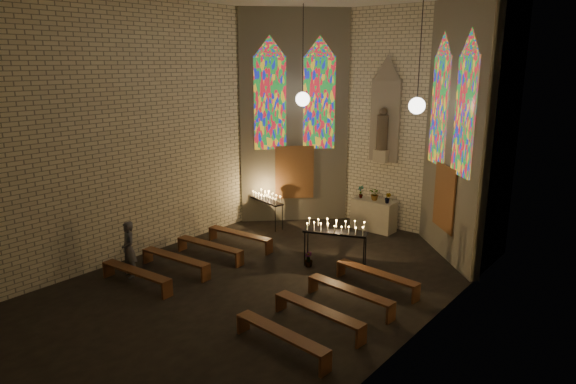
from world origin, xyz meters
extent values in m
plane|color=black|center=(0.00, 0.00, 0.00)|extent=(12.00, 12.00, 0.00)
cube|color=beige|center=(0.00, 6.00, 3.50)|extent=(8.00, 0.02, 7.00)
cube|color=beige|center=(-4.00, 0.00, 3.50)|extent=(0.02, 12.00, 7.00)
cube|color=beige|center=(4.00, 0.00, 3.50)|extent=(0.02, 12.00, 7.00)
cube|color=beige|center=(-2.75, 4.75, 3.50)|extent=(2.72, 2.72, 7.00)
cube|color=beige|center=(2.75, 4.75, 3.50)|extent=(2.72, 2.72, 7.00)
cube|color=#4C3F8C|center=(-3.21, 4.06, 4.00)|extent=(0.78, 0.78, 3.00)
cube|color=#4C3F8C|center=(-2.06, 5.21, 4.00)|extent=(0.78, 0.78, 3.00)
cube|color=#4C3F8C|center=(2.06, 5.21, 4.00)|extent=(0.78, 0.78, 3.00)
cube|color=#4C3F8C|center=(3.21, 4.06, 4.00)|extent=(0.78, 0.78, 3.00)
cube|color=brown|center=(-2.63, 4.63, 1.70)|extent=(0.95, 0.95, 1.80)
cube|color=brown|center=(2.63, 4.63, 1.70)|extent=(0.95, 0.95, 1.80)
cube|color=gray|center=(0.00, 5.92, 3.50)|extent=(1.00, 0.12, 2.60)
cone|color=gray|center=(0.00, 5.92, 5.15)|extent=(1.00, 1.00, 0.80)
cube|color=beige|center=(0.00, 5.78, 2.40)|extent=(0.45, 0.30, 0.40)
cylinder|color=brown|center=(0.00, 5.78, 3.15)|extent=(0.36, 0.36, 1.10)
sphere|color=brown|center=(0.00, 5.78, 3.80)|extent=(0.26, 0.26, 0.26)
sphere|color=white|center=(-1.90, 4.10, 4.20)|extent=(0.44, 0.44, 0.44)
cylinder|color=black|center=(-1.90, 4.10, 5.60)|extent=(0.02, 0.02, 2.80)
sphere|color=white|center=(1.90, 4.10, 4.20)|extent=(0.44, 0.44, 0.44)
cylinder|color=black|center=(1.90, 4.10, 5.60)|extent=(0.02, 0.02, 2.80)
cube|color=beige|center=(0.00, 5.45, 0.50)|extent=(1.40, 0.60, 1.00)
imported|color=#4C723F|center=(-0.49, 5.41, 1.21)|extent=(0.25, 0.20, 0.42)
imported|color=#4C723F|center=(0.03, 5.45, 1.21)|extent=(0.45, 0.42, 0.41)
imported|color=#4C723F|center=(0.51, 5.38, 1.18)|extent=(0.21, 0.17, 0.35)
imported|color=#4C723F|center=(0.21, 1.64, 0.20)|extent=(0.29, 0.29, 0.41)
cube|color=black|center=(-3.00, 3.60, 0.86)|extent=(1.54, 0.71, 0.05)
cylinder|color=black|center=(-3.71, 3.64, 0.42)|extent=(0.03, 0.03, 0.84)
cylinder|color=black|center=(-2.35, 3.29, 0.42)|extent=(0.03, 0.03, 0.84)
cylinder|color=black|center=(-3.65, 3.91, 0.42)|extent=(0.03, 0.03, 0.84)
cylinder|color=black|center=(-2.29, 3.56, 0.42)|extent=(0.03, 0.03, 0.84)
cube|color=black|center=(0.77, 2.06, 0.97)|extent=(1.72, 1.00, 0.05)
cylinder|color=black|center=(0.09, 1.62, 0.47)|extent=(0.03, 0.03, 0.95)
cylinder|color=black|center=(1.56, 2.21, 0.47)|extent=(0.03, 0.03, 0.95)
cylinder|color=black|center=(-0.02, 1.92, 0.47)|extent=(0.03, 0.03, 0.95)
cylinder|color=black|center=(1.45, 2.50, 0.47)|extent=(0.03, 0.03, 0.95)
cube|color=#522D17|center=(-2.30, 1.60, 0.40)|extent=(2.23, 0.48, 0.05)
cube|color=#522D17|center=(-3.37, 1.51, 0.20)|extent=(0.08, 0.31, 0.40)
cube|color=#522D17|center=(-1.22, 1.68, 0.20)|extent=(0.08, 0.31, 0.40)
cube|color=#522D17|center=(2.30, 1.60, 0.40)|extent=(2.23, 0.48, 0.05)
cube|color=#522D17|center=(1.22, 1.68, 0.20)|extent=(0.08, 0.31, 0.40)
cube|color=#522D17|center=(3.37, 1.51, 0.20)|extent=(0.08, 0.31, 0.40)
cube|color=#522D17|center=(-2.30, 0.40, 0.40)|extent=(2.23, 0.48, 0.05)
cube|color=#522D17|center=(-3.37, 0.31, 0.20)|extent=(0.08, 0.31, 0.40)
cube|color=#522D17|center=(-1.22, 0.48, 0.20)|extent=(0.08, 0.31, 0.40)
cube|color=#522D17|center=(2.30, 0.40, 0.40)|extent=(2.23, 0.48, 0.05)
cube|color=#522D17|center=(1.22, 0.48, 0.20)|extent=(0.08, 0.31, 0.40)
cube|color=#522D17|center=(3.37, 0.31, 0.20)|extent=(0.08, 0.31, 0.40)
cube|color=#522D17|center=(-2.30, -0.80, 0.40)|extent=(2.23, 0.48, 0.05)
cube|color=#522D17|center=(-3.37, -0.89, 0.20)|extent=(0.08, 0.31, 0.40)
cube|color=#522D17|center=(-1.22, -0.72, 0.20)|extent=(0.08, 0.31, 0.40)
cube|color=#522D17|center=(2.30, -0.80, 0.40)|extent=(2.23, 0.48, 0.05)
cube|color=#522D17|center=(1.22, -0.72, 0.20)|extent=(0.08, 0.31, 0.40)
cube|color=#522D17|center=(3.37, -0.89, 0.20)|extent=(0.08, 0.31, 0.40)
cube|color=#522D17|center=(-2.30, -2.00, 0.40)|extent=(2.23, 0.48, 0.05)
cube|color=#522D17|center=(-3.37, -2.09, 0.20)|extent=(0.08, 0.31, 0.40)
cube|color=#522D17|center=(-1.22, -1.92, 0.20)|extent=(0.08, 0.31, 0.40)
cube|color=#522D17|center=(2.30, -2.00, 0.40)|extent=(2.23, 0.48, 0.05)
cube|color=#522D17|center=(1.22, -1.92, 0.20)|extent=(0.08, 0.31, 0.40)
cube|color=#522D17|center=(3.37, -2.09, 0.20)|extent=(0.08, 0.31, 0.40)
imported|color=#494A53|center=(-2.95, -1.73, 0.73)|extent=(0.61, 0.49, 1.45)
camera|label=1|loc=(7.86, -8.67, 5.35)|focal=32.00mm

